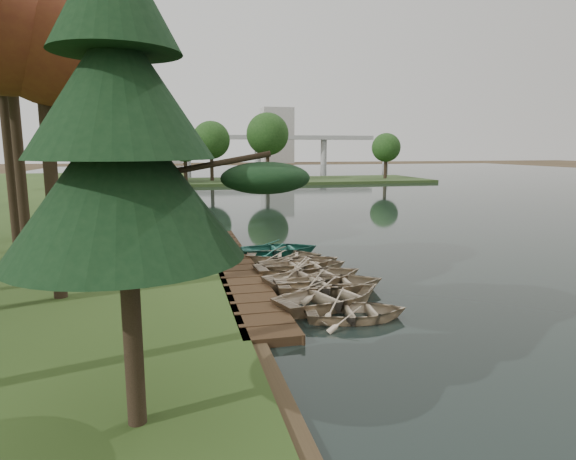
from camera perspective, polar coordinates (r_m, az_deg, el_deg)
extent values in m
plane|color=#3D2F1D|center=(20.22, -1.76, -4.65)|extent=(300.00, 300.00, 0.00)
cube|color=black|center=(52.07, 27.45, 3.12)|extent=(130.00, 200.00, 0.05)
cube|color=#342314|center=(19.94, -6.29, -4.47)|extent=(1.60, 16.00, 0.30)
cube|color=#2B401C|center=(70.38, -3.56, 5.80)|extent=(50.00, 14.00, 0.45)
cylinder|color=black|center=(70.17, -22.87, 7.20)|extent=(0.50, 0.50, 4.80)
sphere|color=#1F4116|center=(70.15, -23.06, 10.13)|extent=(5.60, 5.60, 5.60)
cylinder|color=black|center=(69.40, -17.39, 7.49)|extent=(0.50, 0.50, 4.80)
sphere|color=#1F4116|center=(69.38, -17.55, 10.46)|extent=(5.60, 5.60, 5.60)
cylinder|color=black|center=(69.26, -11.84, 7.72)|extent=(0.50, 0.50, 4.80)
sphere|color=#1F4116|center=(69.24, -11.94, 10.70)|extent=(5.60, 5.60, 5.60)
cylinder|color=black|center=(69.76, -6.31, 7.88)|extent=(0.50, 0.50, 4.80)
sphere|color=#1F4116|center=(69.74, -6.36, 10.84)|extent=(5.60, 5.60, 5.60)
cylinder|color=black|center=(70.89, -0.90, 7.97)|extent=(0.50, 0.50, 4.80)
sphere|color=#1F4116|center=(70.87, -0.91, 10.88)|extent=(5.60, 5.60, 5.60)
cylinder|color=black|center=(72.61, 4.29, 7.98)|extent=(0.50, 0.50, 4.80)
sphere|color=#1F4116|center=(72.60, 4.33, 10.82)|extent=(5.60, 5.60, 5.60)
cylinder|color=black|center=(74.90, 9.21, 7.94)|extent=(0.50, 0.50, 4.80)
sphere|color=#1F4116|center=(74.88, 9.28, 10.69)|extent=(5.60, 5.60, 5.60)
cube|color=#A5A5A0|center=(139.92, -7.74, 10.85)|extent=(90.00, 4.00, 1.20)
cylinder|color=#A5A5A0|center=(140.13, -20.15, 8.72)|extent=(1.80, 1.80, 8.00)
cylinder|color=#A5A5A0|center=(139.26, -11.86, 9.10)|extent=(1.80, 1.80, 8.00)
cylinder|color=#A5A5A0|center=(141.24, -3.61, 9.29)|extent=(1.80, 1.80, 8.00)
cylinder|color=#A5A5A0|center=(145.96, 4.25, 9.29)|extent=(1.80, 1.80, 8.00)
cylinder|color=#A5A5A0|center=(153.17, 11.50, 9.15)|extent=(1.80, 1.80, 8.00)
cube|color=#A5A5A0|center=(162.82, -1.31, 11.12)|extent=(10.00, 8.00, 18.00)
cube|color=#A5A5A0|center=(164.20, -13.90, 9.78)|extent=(8.00, 8.00, 12.00)
imported|color=#C8B191|center=(14.37, 8.08, -9.27)|extent=(3.30, 2.55, 0.63)
imported|color=#C8B191|center=(15.45, 5.24, -7.50)|extent=(4.59, 3.91, 0.81)
imported|color=#C8B191|center=(16.82, 5.03, -6.08)|extent=(3.95, 2.90, 0.79)
imported|color=#C8B191|center=(17.64, 3.26, -5.30)|extent=(4.37, 3.53, 0.80)
imported|color=#C8B191|center=(19.11, 1.64, -4.14)|extent=(3.94, 2.94, 0.78)
imported|color=#C8B191|center=(19.91, 1.57, -3.66)|extent=(3.82, 2.99, 0.72)
imported|color=#C8B191|center=(21.27, -0.45, -2.83)|extent=(3.85, 3.20, 0.69)
imported|color=#2D7D6C|center=(22.48, -0.98, -2.07)|extent=(3.62, 2.60, 0.75)
imported|color=#C8B191|center=(27.92, -18.21, 0.21)|extent=(3.50, 2.67, 0.68)
cylinder|color=black|center=(16.50, -26.36, 6.85)|extent=(0.41, 0.41, 8.35)
ellipsoid|color=#602915|center=(16.89, -27.50, 21.12)|extent=(4.47, 4.47, 3.80)
cylinder|color=black|center=(25.25, -30.26, 9.09)|extent=(0.44, 0.44, 10.02)
cylinder|color=black|center=(23.80, -29.37, 8.62)|extent=(0.43, 0.43, 9.54)
ellipsoid|color=#1F4116|center=(24.28, -30.36, 19.90)|extent=(4.92, 4.92, 4.18)
cylinder|color=black|center=(29.17, -29.95, 11.81)|extent=(0.50, 0.50, 12.84)
cylinder|color=black|center=(29.05, -23.51, 9.34)|extent=(0.44, 0.44, 9.85)
ellipsoid|color=#1F4116|center=(29.50, -24.20, 18.94)|extent=(4.02, 4.02, 3.42)
cylinder|color=black|center=(8.65, -17.97, -11.08)|extent=(0.32, 0.32, 3.43)
cone|color=black|center=(8.13, -18.90, 5.84)|extent=(3.80, 3.80, 2.60)
cone|color=black|center=(8.17, -19.47, 15.85)|extent=(2.90, 2.90, 2.25)
cone|color=#3F661E|center=(19.32, -9.13, -3.08)|extent=(0.60, 0.60, 0.96)
cone|color=#3F661E|center=(21.22, -11.82, -2.08)|extent=(0.60, 0.60, 0.91)
cone|color=#3F661E|center=(23.24, -18.63, -1.40)|extent=(0.60, 0.60, 0.88)
cone|color=#3F661E|center=(24.87, -11.41, -0.24)|extent=(0.60, 0.60, 1.00)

